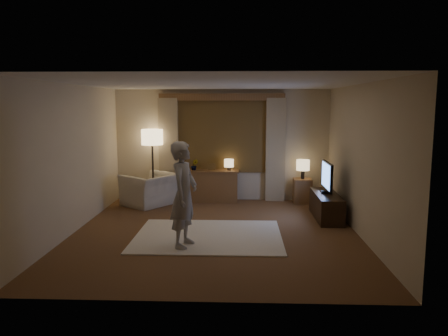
{
  "coord_description": "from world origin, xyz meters",
  "views": [
    {
      "loc": [
        0.45,
        -7.48,
        2.25
      ],
      "look_at": [
        0.13,
        0.6,
        1.07
      ],
      "focal_mm": 35.0,
      "sensor_mm": 36.0,
      "label": 1
    }
  ],
  "objects_px": {
    "sideboard": "(212,187)",
    "person": "(184,194)",
    "side_table": "(302,191)",
    "tv_stand": "(326,206)",
    "armchair": "(150,190)"
  },
  "relations": [
    {
      "from": "side_table",
      "to": "sideboard",
      "type": "bearing_deg",
      "value": 178.63
    },
    {
      "from": "side_table",
      "to": "armchair",
      "type": "bearing_deg",
      "value": -174.02
    },
    {
      "from": "side_table",
      "to": "tv_stand",
      "type": "relative_size",
      "value": 0.4
    },
    {
      "from": "armchair",
      "to": "tv_stand",
      "type": "distance_m",
      "value": 3.87
    },
    {
      "from": "sideboard",
      "to": "tv_stand",
      "type": "distance_m",
      "value": 2.78
    },
    {
      "from": "sideboard",
      "to": "side_table",
      "type": "xyz_separation_m",
      "value": [
        2.09,
        -0.05,
        -0.07
      ]
    },
    {
      "from": "armchair",
      "to": "person",
      "type": "distance_m",
      "value": 3.15
    },
    {
      "from": "side_table",
      "to": "tv_stand",
      "type": "xyz_separation_m",
      "value": [
        0.28,
        -1.38,
        -0.03
      ]
    },
    {
      "from": "tv_stand",
      "to": "person",
      "type": "bearing_deg",
      "value": -144.15
    },
    {
      "from": "sideboard",
      "to": "person",
      "type": "relative_size",
      "value": 0.72
    },
    {
      "from": "person",
      "to": "side_table",
      "type": "bearing_deg",
      "value": -22.03
    },
    {
      "from": "armchair",
      "to": "person",
      "type": "relative_size",
      "value": 0.65
    },
    {
      "from": "sideboard",
      "to": "armchair",
      "type": "distance_m",
      "value": 1.42
    },
    {
      "from": "sideboard",
      "to": "armchair",
      "type": "bearing_deg",
      "value": -163.12
    },
    {
      "from": "sideboard",
      "to": "side_table",
      "type": "bearing_deg",
      "value": -1.37
    }
  ]
}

